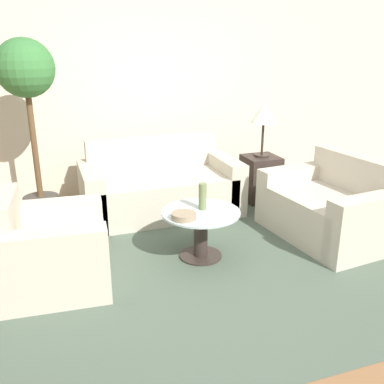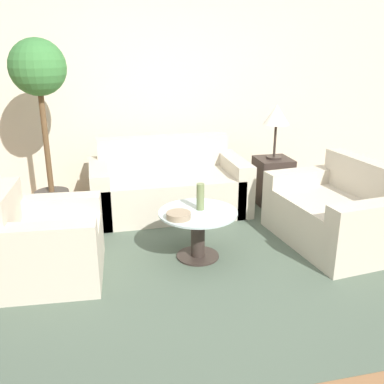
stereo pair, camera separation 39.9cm
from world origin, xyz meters
TOP-DOWN VIEW (x-y plane):
  - ground_plane at (0.00, 0.00)m, footprint 14.00×14.00m
  - wall_back at (0.00, 2.65)m, footprint 10.00×0.06m
  - rug at (0.00, 0.55)m, footprint 3.69×3.34m
  - sofa_main at (-0.05, 1.80)m, footprint 1.76×0.90m
  - armchair at (-1.33, 0.50)m, footprint 0.89×0.90m
  - loveseat at (1.42, 0.57)m, footprint 0.99×1.35m
  - coffee_table at (0.00, 0.55)m, footprint 0.71×0.71m
  - side_table at (1.23, 1.75)m, footprint 0.41×0.41m
  - table_lamp at (1.23, 1.75)m, footprint 0.31×0.31m
  - potted_plant at (-1.35, 1.85)m, footprint 0.58×0.58m
  - vase at (0.03, 0.60)m, footprint 0.07×0.07m
  - bowl at (-0.20, 0.44)m, footprint 0.21×0.21m

SIDE VIEW (x-z plane):
  - ground_plane at x=0.00m, z-range 0.00..0.00m
  - rug at x=0.00m, z-range 0.00..0.01m
  - side_table at x=1.23m, z-range 0.00..0.56m
  - sofa_main at x=-0.05m, z-range -0.13..0.70m
  - loveseat at x=1.42m, z-range -0.12..0.69m
  - armchair at x=-1.33m, z-range -0.11..0.68m
  - coffee_table at x=0.00m, z-range 0.06..0.51m
  - bowl at x=-0.20m, z-range 0.45..0.50m
  - vase at x=0.03m, z-range 0.45..0.69m
  - table_lamp at x=1.23m, z-range 0.74..1.38m
  - wall_back at x=0.00m, z-range 0.00..2.60m
  - potted_plant at x=-1.35m, z-range 0.39..2.32m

